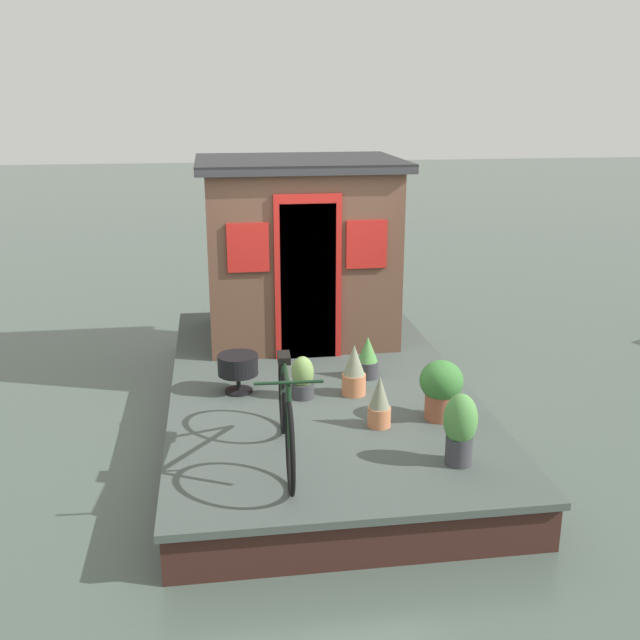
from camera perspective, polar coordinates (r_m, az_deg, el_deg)
The scene contains 11 objects.
ground_plane at distance 7.83m, azimuth -0.21°, elevation -7.54°, with size 60.00×60.00×0.00m, color #47564C.
houseboat_deck at distance 7.74m, azimuth -0.21°, elevation -6.07°, with size 5.26×2.92×0.43m.
houseboat_cabin at distance 8.81m, azimuth -1.61°, elevation 5.43°, with size 1.83×2.31×2.09m.
bicycle at distance 5.95m, azimuth -2.61°, elevation -7.13°, with size 1.73×0.50×0.83m.
potted_plant_succulent at distance 7.69m, azimuth 3.64°, elevation -2.90°, with size 0.23×0.23×0.44m.
potted_plant_ivy at distance 7.17m, azimuth -1.33°, elevation -4.44°, with size 0.22×0.22×0.41m.
potted_plant_lavender at distance 6.59m, azimuth 4.54°, elevation -6.26°, with size 0.20×0.20×0.47m.
potted_plant_basil at distance 7.24m, azimuth 2.59°, elevation -3.89°, with size 0.23×0.23×0.50m.
potted_plant_sage at distance 5.99m, azimuth 10.59°, elevation -8.02°, with size 0.27×0.27×0.59m.
potted_plant_geranium at distance 6.77m, azimuth 9.18°, elevation -5.05°, with size 0.39×0.39×0.54m.
charcoal_grill at distance 7.32m, azimuth -6.26°, elevation -3.50°, with size 0.39×0.39×0.38m.
Camera 1 is at (-7.06, 0.99, 3.25)m, focal length 42.12 mm.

